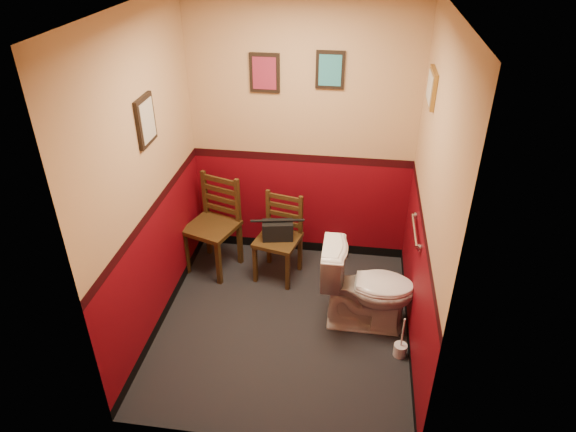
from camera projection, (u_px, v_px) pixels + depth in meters
The scene contains 17 objects.
floor at pixel (284, 324), 4.67m from camera, with size 2.20×2.40×0.00m, color black.
ceiling at pixel (282, 8), 3.27m from camera, with size 2.20×2.40×0.00m, color silver.
wall_back at pixel (302, 135), 4.99m from camera, with size 2.20×2.70×0.00m, color #5C050D.
wall_front at pixel (252, 293), 2.95m from camera, with size 2.20×2.70×0.00m, color #5C050D.
wall_left at pixel (148, 184), 4.10m from camera, with size 2.40×2.70×0.00m, color #5C050D.
wall_right at pixel (429, 204), 3.84m from camera, with size 2.40×2.70×0.00m, color #5C050D.
grab_bar at pixel (415, 231), 4.26m from camera, with size 0.05×0.56×0.06m.
framed_print_back_a at pixel (265, 73), 4.70m from camera, with size 0.28×0.04×0.36m.
framed_print_back_b at pixel (330, 70), 4.60m from camera, with size 0.26×0.04×0.34m.
framed_print_left at pixel (146, 121), 3.93m from camera, with size 0.04×0.30×0.38m.
framed_print_right at pixel (432, 88), 3.99m from camera, with size 0.04×0.34×0.28m.
toilet at pixel (368, 288), 4.47m from camera, with size 0.46×0.83×0.81m, color white.
toilet_brush at pixel (400, 349), 4.31m from camera, with size 0.11×0.11×0.40m.
chair_left at pixel (214, 225), 5.18m from camera, with size 0.59×0.59×0.99m.
chair_right at pixel (279, 238), 5.10m from camera, with size 0.49×0.49×0.87m.
handbag at pixel (278, 230), 5.01m from camera, with size 0.32×0.20×0.22m.
tp_stack at pixel (336, 251), 5.51m from camera, with size 0.24×0.13×0.21m.
Camera 1 is at (0.53, -3.45, 3.25)m, focal length 32.00 mm.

